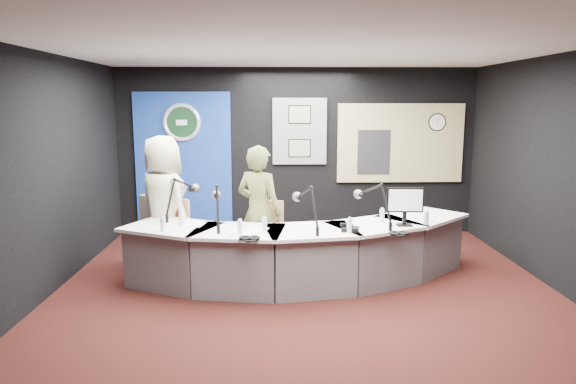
{
  "coord_description": "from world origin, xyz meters",
  "views": [
    {
      "loc": [
        -0.37,
        -5.63,
        2.22
      ],
      "look_at": [
        -0.2,
        0.8,
        1.1
      ],
      "focal_mm": 32.0,
      "sensor_mm": 36.0,
      "label": 1
    }
  ],
  "objects_px": {
    "armchair_left": "(165,238)",
    "person_man": "(164,204)",
    "broadcast_desk": "(300,252)",
    "armchair_right": "(259,235)",
    "person_woman": "(259,211)"
  },
  "relations": [
    {
      "from": "armchair_left",
      "to": "person_man",
      "type": "height_order",
      "value": "person_man"
    },
    {
      "from": "broadcast_desk",
      "to": "armchair_left",
      "type": "height_order",
      "value": "armchair_left"
    },
    {
      "from": "armchair_right",
      "to": "person_woman",
      "type": "relative_size",
      "value": 0.63
    },
    {
      "from": "armchair_left",
      "to": "armchair_right",
      "type": "height_order",
      "value": "armchair_right"
    },
    {
      "from": "armchair_left",
      "to": "person_woman",
      "type": "relative_size",
      "value": 0.53
    },
    {
      "from": "person_woman",
      "to": "person_man",
      "type": "bearing_deg",
      "value": 18.84
    },
    {
      "from": "armchair_left",
      "to": "armchair_right",
      "type": "relative_size",
      "value": 0.83
    },
    {
      "from": "armchair_left",
      "to": "person_woman",
      "type": "xyz_separation_m",
      "value": [
        1.27,
        -0.23,
        0.4
      ]
    },
    {
      "from": "armchair_right",
      "to": "person_woman",
      "type": "bearing_deg",
      "value": 0.0
    },
    {
      "from": "armchair_right",
      "to": "armchair_left",
      "type": "bearing_deg",
      "value": -166.47
    },
    {
      "from": "person_man",
      "to": "person_woman",
      "type": "relative_size",
      "value": 1.07
    },
    {
      "from": "person_man",
      "to": "person_woman",
      "type": "height_order",
      "value": "person_man"
    },
    {
      "from": "broadcast_desk",
      "to": "person_man",
      "type": "bearing_deg",
      "value": 164.74
    },
    {
      "from": "broadcast_desk",
      "to": "person_man",
      "type": "distance_m",
      "value": 1.93
    },
    {
      "from": "armchair_right",
      "to": "person_man",
      "type": "bearing_deg",
      "value": -166.47
    }
  ]
}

